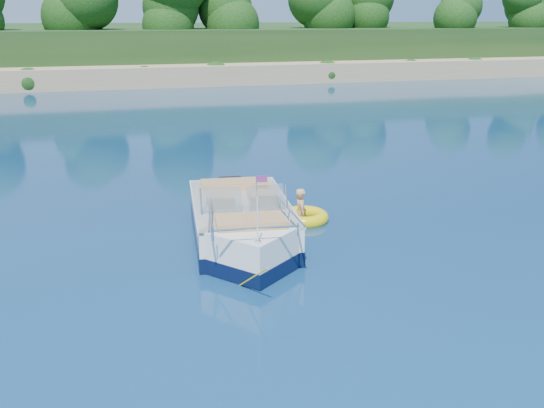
% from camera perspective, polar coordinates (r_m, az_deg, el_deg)
% --- Properties ---
extents(ground, '(160.00, 160.00, 0.00)m').
position_cam_1_polar(ground, '(12.56, -5.05, -6.73)').
color(ground, '#081B3E').
rests_on(ground, ground).
extents(shoreline, '(170.00, 59.00, 6.00)m').
position_cam_1_polar(shoreline, '(75.20, -14.57, 13.63)').
color(shoreline, '#A0855D').
rests_on(shoreline, ground).
extents(treeline, '(150.00, 7.12, 8.19)m').
position_cam_1_polar(treeline, '(52.35, -14.10, 17.31)').
color(treeline, black).
rests_on(treeline, ground).
extents(motorboat, '(2.66, 6.26, 2.08)m').
position_cam_1_polar(motorboat, '(14.10, -2.75, -2.16)').
color(motorboat, white).
rests_on(motorboat, ground).
extents(tow_tube, '(1.66, 1.66, 0.34)m').
position_cam_1_polar(tow_tube, '(15.77, 3.03, -1.25)').
color(tow_tube, yellow).
rests_on(tow_tube, ground).
extents(boy, '(0.37, 0.76, 1.47)m').
position_cam_1_polar(boy, '(15.85, 2.66, -1.48)').
color(boy, tan).
rests_on(boy, ground).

